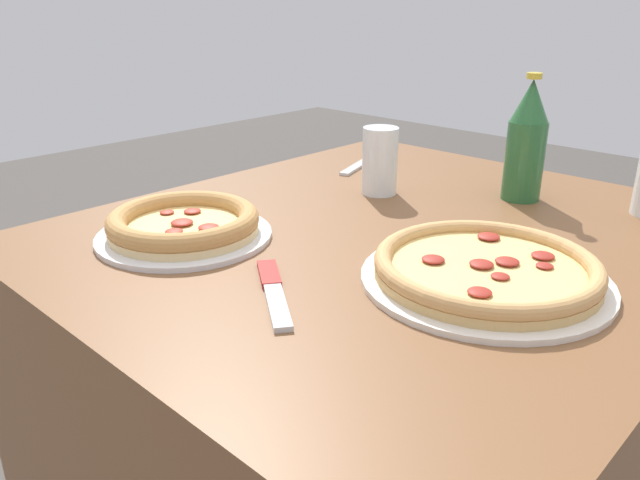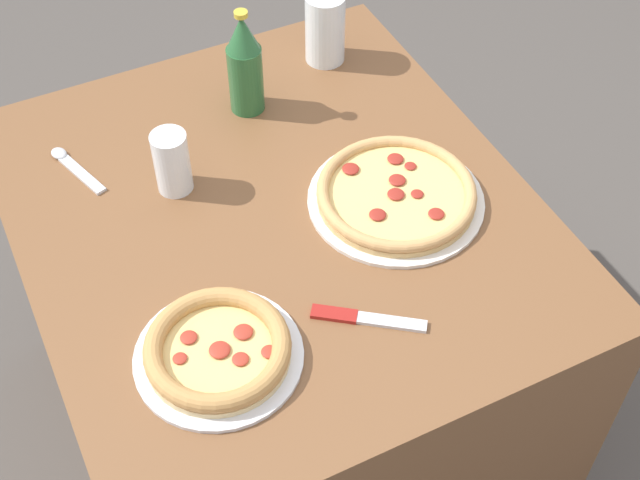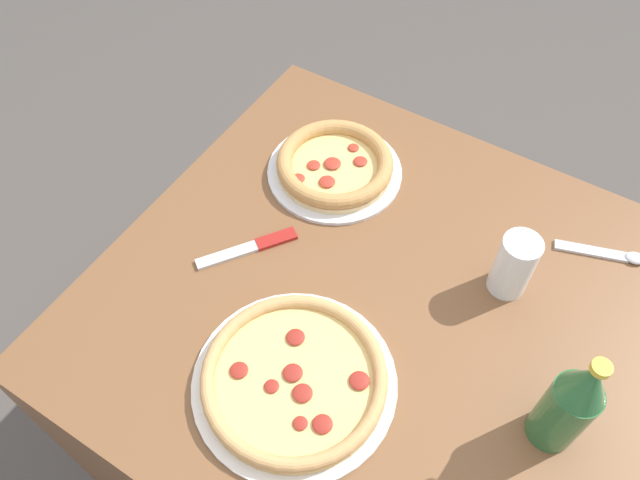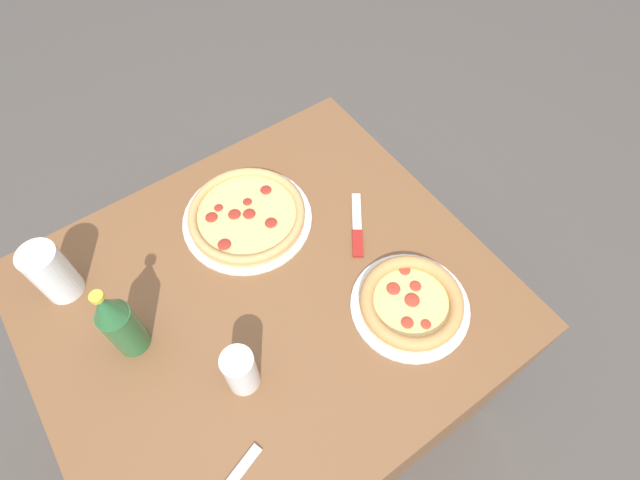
# 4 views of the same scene
# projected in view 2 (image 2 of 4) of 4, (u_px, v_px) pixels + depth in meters

# --- Properties ---
(ground_plane) EXTENTS (8.00, 8.00, 0.00)m
(ground_plane) POSITION_uv_depth(u_px,v_px,m) (287.00, 424.00, 2.15)
(ground_plane) COLOR #4C4742
(table) EXTENTS (1.01, 0.89, 0.75)m
(table) POSITION_uv_depth(u_px,v_px,m) (282.00, 333.00, 1.87)
(table) COLOR brown
(table) RESTS_ON ground_plane
(pizza_margherita) EXTENTS (0.26, 0.26, 0.04)m
(pizza_margherita) POSITION_uv_depth(u_px,v_px,m) (218.00, 350.00, 1.36)
(pizza_margherita) COLOR silver
(pizza_margherita) RESTS_ON table
(pizza_pepperoni) EXTENTS (0.32, 0.32, 0.04)m
(pizza_pepperoni) POSITION_uv_depth(u_px,v_px,m) (396.00, 195.00, 1.59)
(pizza_pepperoni) COLOR silver
(pizza_pepperoni) RESTS_ON table
(glass_mango_juice) EXTENTS (0.08, 0.08, 0.15)m
(glass_mango_juice) POSITION_uv_depth(u_px,v_px,m) (325.00, 32.00, 1.84)
(glass_mango_juice) COLOR white
(glass_mango_juice) RESTS_ON table
(glass_water) EXTENTS (0.07, 0.07, 0.12)m
(glass_water) POSITION_uv_depth(u_px,v_px,m) (172.00, 165.00, 1.59)
(glass_water) COLOR white
(glass_water) RESTS_ON table
(beer_bottle) EXTENTS (0.07, 0.07, 0.22)m
(beer_bottle) POSITION_uv_depth(u_px,v_px,m) (245.00, 64.00, 1.70)
(beer_bottle) COLOR #286033
(beer_bottle) RESTS_ON table
(knife) EXTENTS (0.13, 0.17, 0.01)m
(knife) POSITION_uv_depth(u_px,v_px,m) (363.00, 318.00, 1.43)
(knife) COLOR maroon
(knife) RESTS_ON table
(spoon) EXTENTS (0.16, 0.07, 0.01)m
(spoon) POSITION_uv_depth(u_px,v_px,m) (72.00, 165.00, 1.66)
(spoon) COLOR silver
(spoon) RESTS_ON table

